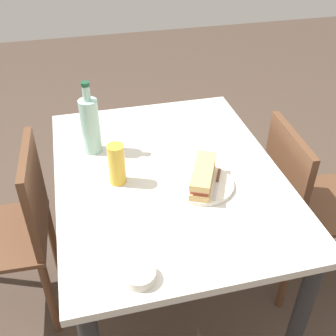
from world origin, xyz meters
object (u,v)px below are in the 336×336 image
plate_near (202,185)px  baguette_sandwich_near (203,176)px  water_bottle (90,125)px  beer_glass (117,164)px  chair_far (300,201)px  olive_bowl (139,275)px  dining_table (168,196)px  knife_near (217,182)px  chair_near (17,227)px

plate_near → baguette_sandwich_near: size_ratio=1.00×
water_bottle → beer_glass: 0.25m
chair_far → olive_bowl: bearing=-59.9°
chair_far → dining_table: bearing=-89.6°
plate_near → olive_bowl: size_ratio=2.41×
dining_table → knife_near: 0.24m
baguette_sandwich_near → beer_glass: beer_glass is taller
olive_bowl → knife_near: bearing=134.4°
chair_far → olive_bowl: 0.99m
dining_table → baguette_sandwich_near: 0.23m
baguette_sandwich_near → knife_near: baguette_sandwich_near is taller
dining_table → plate_near: bearing=42.3°
chair_near → beer_glass: size_ratio=5.43×
chair_near → beer_glass: (0.15, 0.43, 0.36)m
dining_table → chair_far: chair_far is taller
baguette_sandwich_near → olive_bowl: size_ratio=2.40×
knife_near → olive_bowl: bearing=-45.6°
chair_near → olive_bowl: size_ratio=9.06×
chair_far → baguette_sandwich_near: 0.62m
water_bottle → olive_bowl: size_ratio=3.18×
baguette_sandwich_near → water_bottle: size_ratio=0.75×
baguette_sandwich_near → knife_near: size_ratio=1.37×
chair_near → baguette_sandwich_near: chair_near is taller
dining_table → chair_near: chair_near is taller
chair_near → water_bottle: bearing=103.3°
chair_near → baguette_sandwich_near: size_ratio=3.78×
water_bottle → knife_near: bearing=50.5°
beer_glass → olive_bowl: beer_glass is taller
chair_near → chair_far: bearing=84.0°
chair_far → beer_glass: size_ratio=5.43×
baguette_sandwich_near → water_bottle: 0.50m
beer_glass → olive_bowl: 0.46m
dining_table → water_bottle: bearing=-129.8°
dining_table → plate_near: 0.20m
chair_near → plate_near: 0.82m
plate_near → water_bottle: (-0.33, -0.37, 0.11)m
chair_near → water_bottle: water_bottle is taller
plate_near → water_bottle: 0.51m
chair_far → chair_near: same height
beer_glass → olive_bowl: size_ratio=1.67×
plate_near → beer_glass: bearing=-108.7°
chair_far → chair_near: size_ratio=1.00×
plate_near → water_bottle: water_bottle is taller
dining_table → chair_near: size_ratio=1.29×
chair_far → water_bottle: water_bottle is taller
chair_far → olive_bowl: size_ratio=9.06×
knife_near → chair_near: bearing=-108.5°
chair_far → baguette_sandwich_near: (0.12, -0.52, 0.33)m
baguette_sandwich_near → chair_near: bearing=-108.9°
dining_table → beer_glass: bearing=-86.4°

